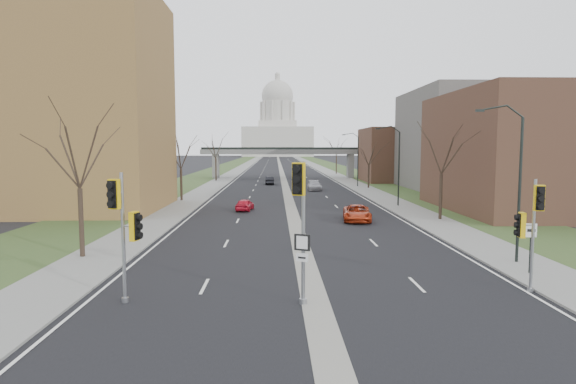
{
  "coord_description": "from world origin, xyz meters",
  "views": [
    {
      "loc": [
        -1.68,
        -20.03,
        6.51
      ],
      "look_at": [
        -0.91,
        8.61,
        3.82
      ],
      "focal_mm": 30.0,
      "sensor_mm": 36.0,
      "label": 1
    }
  ],
  "objects_px": {
    "signal_pole_left": "(124,219)",
    "car_right_near": "(357,213)",
    "signal_pole_median": "(301,206)",
    "speed_limit_sign": "(530,239)",
    "signal_pole_right": "(531,219)",
    "car_left_far": "(270,180)",
    "car_right_mid": "(314,185)",
    "car_left_near": "(245,205)"
  },
  "relations": [
    {
      "from": "signal_pole_median",
      "to": "signal_pole_left",
      "type": "bearing_deg",
      "value": -160.79
    },
    {
      "from": "speed_limit_sign",
      "to": "car_right_near",
      "type": "relative_size",
      "value": 0.5
    },
    {
      "from": "signal_pole_left",
      "to": "signal_pole_median",
      "type": "distance_m",
      "value": 7.23
    },
    {
      "from": "car_right_near",
      "to": "car_right_mid",
      "type": "bearing_deg",
      "value": 99.39
    },
    {
      "from": "speed_limit_sign",
      "to": "car_left_near",
      "type": "relative_size",
      "value": 0.71
    },
    {
      "from": "signal_pole_right",
      "to": "car_right_mid",
      "type": "xyz_separation_m",
      "value": [
        -5.33,
        51.61,
        -2.63
      ]
    },
    {
      "from": "speed_limit_sign",
      "to": "car_right_mid",
      "type": "height_order",
      "value": "speed_limit_sign"
    },
    {
      "from": "signal_pole_median",
      "to": "car_right_near",
      "type": "distance_m",
      "value": 23.77
    },
    {
      "from": "signal_pole_left",
      "to": "speed_limit_sign",
      "type": "distance_m",
      "value": 19.58
    },
    {
      "from": "signal_pole_median",
      "to": "signal_pole_right",
      "type": "bearing_deg",
      "value": 31.31
    },
    {
      "from": "signal_pole_left",
      "to": "car_left_near",
      "type": "relative_size",
      "value": 1.52
    },
    {
      "from": "signal_pole_left",
      "to": "car_left_far",
      "type": "xyz_separation_m",
      "value": [
        5.23,
        64.11,
        -2.88
      ]
    },
    {
      "from": "signal_pole_right",
      "to": "car_right_mid",
      "type": "distance_m",
      "value": 51.95
    },
    {
      "from": "car_left_near",
      "to": "car_left_far",
      "type": "bearing_deg",
      "value": -85.65
    },
    {
      "from": "car_left_near",
      "to": "car_left_far",
      "type": "distance_m",
      "value": 34.71
    },
    {
      "from": "signal_pole_left",
      "to": "car_right_mid",
      "type": "bearing_deg",
      "value": 92.87
    },
    {
      "from": "signal_pole_right",
      "to": "car_left_far",
      "type": "relative_size",
      "value": 1.2
    },
    {
      "from": "signal_pole_median",
      "to": "car_left_far",
      "type": "relative_size",
      "value": 1.4
    },
    {
      "from": "speed_limit_sign",
      "to": "car_left_near",
      "type": "distance_m",
      "value": 30.1
    },
    {
      "from": "signal_pole_median",
      "to": "car_right_mid",
      "type": "xyz_separation_m",
      "value": [
        4.91,
        53.13,
        -3.42
      ]
    },
    {
      "from": "speed_limit_sign",
      "to": "car_right_mid",
      "type": "xyz_separation_m",
      "value": [
        -6.98,
        48.65,
        -1.16
      ]
    },
    {
      "from": "signal_pole_right",
      "to": "car_left_near",
      "type": "relative_size",
      "value": 1.41
    },
    {
      "from": "speed_limit_sign",
      "to": "car_left_near",
      "type": "xyz_separation_m",
      "value": [
        -16.04,
        25.44,
        -1.26
      ]
    },
    {
      "from": "car_left_near",
      "to": "car_right_near",
      "type": "xyz_separation_m",
      "value": [
        10.34,
        -7.23,
        0.09
      ]
    },
    {
      "from": "signal_pole_right",
      "to": "car_right_mid",
      "type": "height_order",
      "value": "signal_pole_right"
    },
    {
      "from": "car_left_far",
      "to": "car_right_mid",
      "type": "bearing_deg",
      "value": 120.93
    },
    {
      "from": "signal_pole_left",
      "to": "car_right_near",
      "type": "relative_size",
      "value": 1.08
    },
    {
      "from": "car_left_far",
      "to": "car_right_mid",
      "type": "relative_size",
      "value": 0.86
    },
    {
      "from": "signal_pole_left",
      "to": "car_left_near",
      "type": "bearing_deg",
      "value": 99.93
    },
    {
      "from": "car_left_near",
      "to": "car_right_near",
      "type": "bearing_deg",
      "value": 152.99
    },
    {
      "from": "signal_pole_left",
      "to": "speed_limit_sign",
      "type": "xyz_separation_m",
      "value": [
        19.08,
        4.03,
        -1.71
      ]
    },
    {
      "from": "signal_pole_median",
      "to": "car_left_near",
      "type": "xyz_separation_m",
      "value": [
        -4.15,
        29.93,
        -3.52
      ]
    },
    {
      "from": "signal_pole_median",
      "to": "signal_pole_right",
      "type": "xyz_separation_m",
      "value": [
        10.25,
        1.53,
        -0.8
      ]
    },
    {
      "from": "signal_pole_right",
      "to": "car_left_far",
      "type": "bearing_deg",
      "value": 109.4
    },
    {
      "from": "car_right_near",
      "to": "car_right_mid",
      "type": "relative_size",
      "value": 1.03
    },
    {
      "from": "car_left_near",
      "to": "car_left_far",
      "type": "height_order",
      "value": "car_left_far"
    },
    {
      "from": "signal_pole_right",
      "to": "speed_limit_sign",
      "type": "distance_m",
      "value": 3.69
    },
    {
      "from": "car_left_far",
      "to": "signal_pole_right",
      "type": "bearing_deg",
      "value": 100.86
    },
    {
      "from": "signal_pole_median",
      "to": "car_right_near",
      "type": "bearing_deg",
      "value": 97.6
    },
    {
      "from": "car_right_mid",
      "to": "speed_limit_sign",
      "type": "bearing_deg",
      "value": -80.76
    },
    {
      "from": "car_left_far",
      "to": "car_right_mid",
      "type": "height_order",
      "value": "car_right_mid"
    },
    {
      "from": "speed_limit_sign",
      "to": "car_left_near",
      "type": "height_order",
      "value": "speed_limit_sign"
    }
  ]
}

